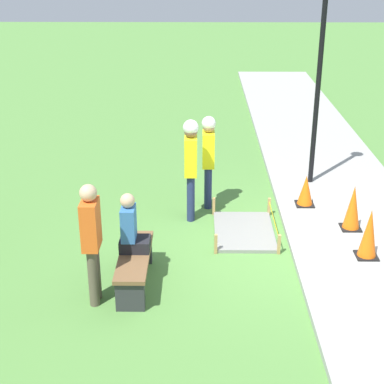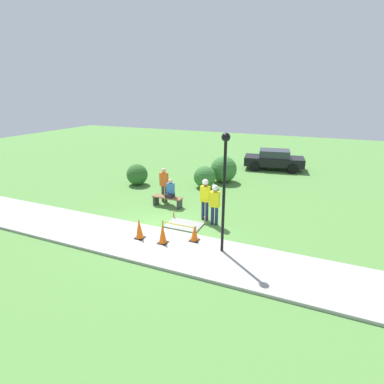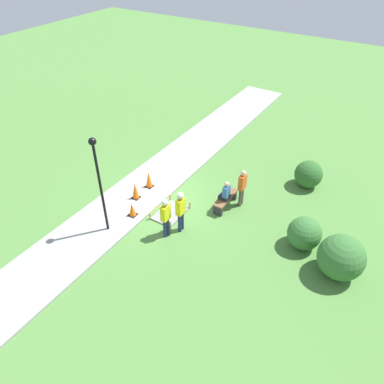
% 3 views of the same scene
% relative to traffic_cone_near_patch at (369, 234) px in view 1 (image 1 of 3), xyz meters
% --- Properties ---
extents(ground_plane, '(60.00, 60.00, 0.00)m').
position_rel_traffic_cone_near_patch_xyz_m(ground_plane, '(0.36, 1.14, -0.50)').
color(ground_plane, '#51843D').
extents(sidewalk, '(28.00, 2.58, 0.10)m').
position_rel_traffic_cone_near_patch_xyz_m(sidewalk, '(0.36, -0.15, -0.45)').
color(sidewalk, '#9E9E99').
rests_on(sidewalk, ground_plane).
extents(wet_concrete_patch, '(1.52, 1.07, 0.34)m').
position_rel_traffic_cone_near_patch_xyz_m(wet_concrete_patch, '(0.99, 1.85, -0.46)').
color(wet_concrete_patch, gray).
rests_on(wet_concrete_patch, ground_plane).
extents(traffic_cone_near_patch, '(0.34, 0.34, 0.81)m').
position_rel_traffic_cone_near_patch_xyz_m(traffic_cone_near_patch, '(0.00, 0.00, 0.00)').
color(traffic_cone_near_patch, black).
rests_on(traffic_cone_near_patch, sidewalk).
extents(traffic_cone_far_patch, '(0.34, 0.34, 0.79)m').
position_rel_traffic_cone_near_patch_xyz_m(traffic_cone_far_patch, '(0.99, 0.01, -0.01)').
color(traffic_cone_far_patch, black).
rests_on(traffic_cone_far_patch, sidewalk).
extents(traffic_cone_sidewalk_edge, '(0.34, 0.34, 0.59)m').
position_rel_traffic_cone_near_patch_xyz_m(traffic_cone_sidewalk_edge, '(1.97, 0.64, -0.11)').
color(traffic_cone_sidewalk_edge, black).
rests_on(traffic_cone_sidewalk_edge, sidewalk).
extents(park_bench, '(1.50, 0.44, 0.50)m').
position_rel_traffic_cone_near_patch_xyz_m(park_bench, '(-0.69, 3.57, -0.16)').
color(park_bench, '#2D2D33').
rests_on(park_bench, ground_plane).
extents(person_seated_on_bench, '(0.36, 0.44, 0.89)m').
position_rel_traffic_cone_near_patch_xyz_m(person_seated_on_bench, '(-0.56, 3.62, 0.35)').
color(person_seated_on_bench, black).
rests_on(person_seated_on_bench, park_bench).
extents(worker_supervisor, '(0.40, 0.27, 1.86)m').
position_rel_traffic_cone_near_patch_xyz_m(worker_supervisor, '(1.57, 2.78, 0.62)').
color(worker_supervisor, navy).
rests_on(worker_supervisor, ground_plane).
extents(worker_assistant, '(0.40, 0.26, 1.77)m').
position_rel_traffic_cone_near_patch_xyz_m(worker_assistant, '(2.12, 2.46, 0.55)').
color(worker_assistant, navy).
rests_on(worker_assistant, ground_plane).
extents(bystander_in_orange_shirt, '(0.40, 0.23, 1.77)m').
position_rel_traffic_cone_near_patch_xyz_m(bystander_in_orange_shirt, '(-1.14, 4.08, 0.51)').
color(bystander_in_orange_shirt, brown).
rests_on(bystander_in_orange_shirt, ground_plane).
extents(lamppost_near, '(0.28, 0.28, 4.08)m').
position_rel_traffic_cone_near_patch_xyz_m(lamppost_near, '(3.14, 0.34, 2.26)').
color(lamppost_near, black).
rests_on(lamppost_near, sidewalk).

